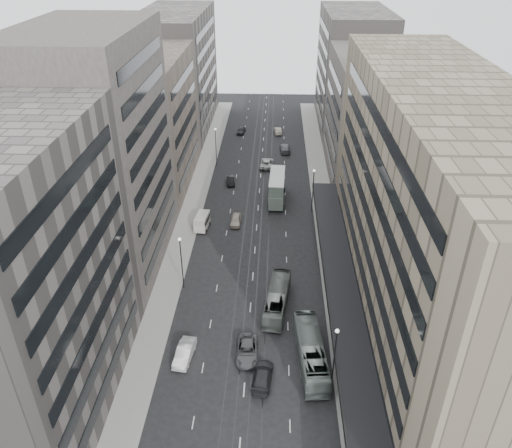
% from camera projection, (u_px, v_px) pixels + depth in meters
% --- Properties ---
extents(ground, '(220.00, 220.00, 0.00)m').
position_uv_depth(ground, '(247.00, 350.00, 60.32)').
color(ground, black).
rests_on(ground, ground).
extents(sidewalk_right, '(4.00, 125.00, 0.15)m').
position_uv_depth(sidewalk_right, '(323.00, 205.00, 92.13)').
color(sidewalk_right, gray).
rests_on(sidewalk_right, ground).
extents(sidewalk_left, '(4.00, 125.00, 0.15)m').
position_uv_depth(sidewalk_left, '(194.00, 202.00, 92.98)').
color(sidewalk_left, gray).
rests_on(sidewalk_left, ground).
extents(department_store, '(19.20, 60.00, 30.00)m').
position_uv_depth(department_store, '(431.00, 214.00, 58.86)').
color(department_store, gray).
rests_on(department_store, ground).
extents(building_right_mid, '(15.00, 28.00, 24.00)m').
position_uv_depth(building_right_mid, '(370.00, 118.00, 98.22)').
color(building_right_mid, '#443F3B').
rests_on(building_right_mid, ground).
extents(building_right_far, '(15.00, 32.00, 28.00)m').
position_uv_depth(building_right_far, '(352.00, 71.00, 123.02)').
color(building_right_far, slate).
rests_on(building_right_far, ground).
extents(building_left_a, '(15.00, 28.00, 30.00)m').
position_uv_depth(building_left_a, '(11.00, 288.00, 46.57)').
color(building_left_a, slate).
rests_on(building_left_a, ground).
extents(building_left_b, '(15.00, 26.00, 34.00)m').
position_uv_depth(building_left_b, '(98.00, 156.00, 68.79)').
color(building_left_b, '#443F3B').
rests_on(building_left_b, ground).
extents(building_left_c, '(15.00, 28.00, 25.00)m').
position_uv_depth(building_left_c, '(147.00, 122.00, 94.31)').
color(building_left_c, '#716358').
rests_on(building_left_c, ground).
extents(building_left_d, '(15.00, 38.00, 28.00)m').
position_uv_depth(building_left_d, '(177.00, 72.00, 121.95)').
color(building_left_d, slate).
rests_on(building_left_d, ground).
extents(lamp_right_near, '(0.44, 0.44, 8.32)m').
position_uv_depth(lamp_right_near, '(335.00, 351.00, 53.03)').
color(lamp_right_near, '#262628').
rests_on(lamp_right_near, ground).
extents(lamp_right_far, '(0.44, 0.44, 8.32)m').
position_uv_depth(lamp_right_far, '(313.00, 186.00, 87.45)').
color(lamp_right_far, '#262628').
rests_on(lamp_right_far, ground).
extents(lamp_left_near, '(0.44, 0.44, 8.32)m').
position_uv_depth(lamp_left_near, '(181.00, 257.00, 68.34)').
color(lamp_left_near, '#262628').
rests_on(lamp_left_near, ground).
extents(lamp_left_far, '(0.44, 0.44, 8.32)m').
position_uv_depth(lamp_left_far, '(216.00, 142.00, 105.35)').
color(lamp_left_far, '#262628').
rests_on(lamp_left_far, ground).
extents(bus_near, '(3.83, 12.13, 3.32)m').
position_uv_depth(bus_near, '(311.00, 352.00, 57.86)').
color(bus_near, gray).
rests_on(bus_near, ground).
extents(bus_far, '(3.88, 11.05, 3.01)m').
position_uv_depth(bus_far, '(277.00, 299.00, 66.42)').
color(bus_far, gray).
rests_on(bus_far, ground).
extents(double_decker, '(3.26, 9.69, 5.25)m').
position_uv_depth(double_decker, '(277.00, 188.00, 92.16)').
color(double_decker, slate).
rests_on(double_decker, ground).
extents(panel_van, '(2.44, 4.38, 2.64)m').
position_uv_depth(panel_van, '(202.00, 221.00, 84.20)').
color(panel_van, beige).
rests_on(panel_van, ground).
extents(sedan_1, '(2.32, 5.16, 1.64)m').
position_uv_depth(sedan_1, '(185.00, 353.00, 58.87)').
color(sedan_1, silver).
rests_on(sedan_1, ground).
extents(sedan_2, '(2.60, 5.52, 1.52)m').
position_uv_depth(sedan_2, '(247.00, 350.00, 59.30)').
color(sedan_2, '#515053').
rests_on(sedan_2, ground).
extents(sedan_3, '(2.73, 5.52, 1.54)m').
position_uv_depth(sedan_3, '(263.00, 376.00, 55.86)').
color(sedan_3, '#242426').
rests_on(sedan_3, ground).
extents(sedan_4, '(1.89, 4.42, 1.49)m').
position_uv_depth(sedan_4, '(236.00, 220.00, 85.96)').
color(sedan_4, '#BAAD9A').
rests_on(sedan_4, ground).
extents(sedan_5, '(2.01, 4.37, 1.39)m').
position_uv_depth(sedan_5, '(231.00, 181.00, 99.61)').
color(sedan_5, black).
rests_on(sedan_5, ground).
extents(sedan_6, '(3.06, 5.94, 1.60)m').
position_uv_depth(sedan_6, '(267.00, 163.00, 106.88)').
color(sedan_6, '#BABAB6').
rests_on(sedan_6, ground).
extents(sedan_7, '(2.51, 5.68, 1.62)m').
position_uv_depth(sedan_7, '(285.00, 148.00, 114.19)').
color(sedan_7, slate).
rests_on(sedan_7, ground).
extents(sedan_8, '(2.24, 4.51, 1.48)m').
position_uv_depth(sedan_8, '(241.00, 130.00, 124.54)').
color(sedan_8, '#232326').
rests_on(sedan_8, ground).
extents(sedan_9, '(1.99, 4.55, 1.45)m').
position_uv_depth(sedan_9, '(278.00, 131.00, 124.36)').
color(sedan_9, '#BFB29E').
rests_on(sedan_9, ground).
extents(pedestrian, '(0.77, 0.53, 2.02)m').
position_uv_depth(pedestrian, '(370.00, 421.00, 50.32)').
color(pedestrian, black).
rests_on(pedestrian, sidewalk_right).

